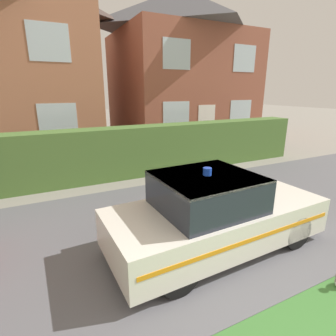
{
  "coord_description": "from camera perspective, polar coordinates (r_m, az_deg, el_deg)",
  "views": [
    {
      "loc": [
        -2.37,
        -0.58,
        2.8
      ],
      "look_at": [
        0.24,
        4.68,
        1.05
      ],
      "focal_mm": 28.0,
      "sensor_mm": 36.0,
      "label": 1
    }
  ],
  "objects": [
    {
      "name": "house_right",
      "position": [
        16.5,
        2.72,
        21.25
      ],
      "size": [
        7.5,
        6.75,
        8.15
      ],
      "color": "#93513D",
      "rests_on": "ground"
    },
    {
      "name": "police_car",
      "position": [
        4.85,
        10.07,
        -9.85
      ],
      "size": [
        4.04,
        1.79,
        1.55
      ],
      "rotation": [
        0.0,
        0.0,
        0.03
      ],
      "color": "black",
      "rests_on": "road_strip"
    },
    {
      "name": "garden_hedge",
      "position": [
        8.88,
        -7.92,
        3.58
      ],
      "size": [
        13.68,
        0.87,
        1.65
      ],
      "primitive_type": "cube",
      "color": "#4C7233",
      "rests_on": "ground"
    },
    {
      "name": "road_strip",
      "position": [
        5.8,
        1.29,
        -12.21
      ],
      "size": [
        28.0,
        5.15,
        0.01
      ],
      "primitive_type": "cube",
      "color": "#5B5B60",
      "rests_on": "ground"
    }
  ]
}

